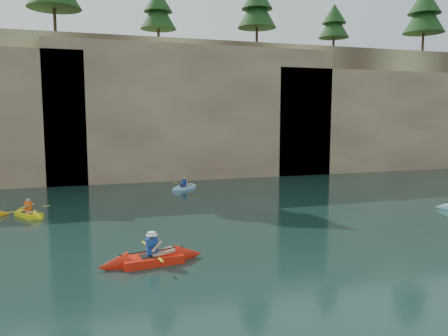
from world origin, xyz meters
name	(u,v)px	position (x,y,z in m)	size (l,w,h in m)	color
ground	(300,269)	(0.00, 0.00, 0.00)	(160.00, 160.00, 0.00)	black
cliff	(160,108)	(0.00, 30.00, 6.00)	(70.00, 16.00, 12.00)	tan
cliff_slab_center	(198,111)	(2.00, 22.60, 5.70)	(24.00, 2.40, 11.40)	tan
cliff_slab_east	(396,119)	(22.00, 22.60, 4.92)	(26.00, 2.40, 9.84)	tan
sea_cave_center	(127,163)	(-4.00, 21.95, 1.60)	(3.50, 1.00, 3.20)	black
sea_cave_east	(287,150)	(10.00, 21.95, 2.25)	(5.00, 1.00, 4.50)	black
main_kayaker	(152,259)	(-4.88, 2.13, 0.19)	(3.98, 2.60, 1.45)	red
kayaker_yellow	(29,214)	(-10.09, 11.48, 0.15)	(2.23, 2.90, 1.22)	#FFEE15
kayaker_ltblue_mid	(184,187)	(-0.33, 17.51, 0.14)	(2.70, 2.33, 1.10)	#98C9FF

